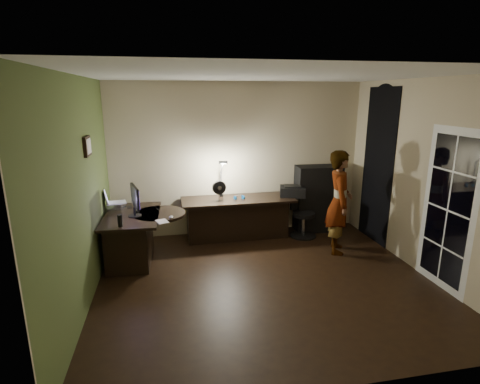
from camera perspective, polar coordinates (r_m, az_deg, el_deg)
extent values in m
cube|color=black|center=(5.28, 3.88, -13.41)|extent=(4.50, 4.00, 0.01)
cube|color=silver|center=(4.67, 4.47, 17.39)|extent=(4.50, 4.00, 0.01)
cube|color=#C1B18E|center=(6.72, -0.30, 4.98)|extent=(4.50, 0.01, 2.70)
cube|color=#C1B18E|center=(3.00, 14.23, -7.87)|extent=(4.50, 0.01, 2.70)
cube|color=#C1B18E|center=(4.75, -23.12, -0.28)|extent=(0.01, 4.00, 2.70)
cube|color=#C1B18E|center=(5.80, 26.21, 1.92)|extent=(0.01, 4.00, 2.70)
cube|color=#4A5B2A|center=(4.75, -22.94, -0.27)|extent=(0.00, 4.00, 2.70)
cube|color=black|center=(6.74, 20.25, 3.66)|extent=(0.01, 0.90, 2.60)
cube|color=white|center=(5.45, 29.12, -2.45)|extent=(0.02, 0.92, 2.10)
cube|color=black|center=(5.09, -22.29, 6.48)|extent=(0.04, 0.30, 0.25)
cube|color=black|center=(5.94, -15.90, -6.72)|extent=(0.84, 1.32, 0.74)
cube|color=black|center=(6.59, -0.31, -4.07)|extent=(1.95, 0.70, 0.73)
cube|color=black|center=(7.08, 11.71, -0.96)|extent=(0.83, 0.45, 1.22)
cube|color=silver|center=(6.16, -18.30, -2.03)|extent=(0.27, 0.25, 0.10)
cube|color=silver|center=(6.12, -18.42, -0.65)|extent=(0.36, 0.35, 0.21)
cube|color=black|center=(5.68, -15.82, -1.98)|extent=(0.22, 0.51, 0.33)
ellipsoid|color=silver|center=(5.52, -10.45, -3.77)|extent=(0.07, 0.10, 0.03)
cube|color=black|center=(6.20, -16.48, -2.21)|extent=(0.09, 0.15, 0.01)
cube|color=black|center=(5.98, -12.47, -2.55)|extent=(0.06, 0.14, 0.01)
cylinder|color=black|center=(5.31, -17.82, -4.19)|extent=(0.08, 0.08, 0.17)
cube|color=silver|center=(5.39, -11.77, -4.43)|extent=(0.20, 0.24, 0.01)
cube|color=black|center=(6.31, -3.20, 0.13)|extent=(0.25, 0.17, 0.36)
cube|color=#0A4B91|center=(6.44, -0.13, -0.81)|extent=(0.19, 0.13, 0.08)
cube|color=black|center=(6.71, 8.01, 0.16)|extent=(0.52, 0.45, 0.19)
cube|color=black|center=(6.54, -2.90, 2.36)|extent=(0.18, 0.34, 0.74)
cube|color=black|center=(6.75, 9.69, -3.34)|extent=(0.53, 0.53, 0.84)
imported|color=#D8A88C|center=(6.12, 14.87, -1.51)|extent=(0.56, 0.68, 1.65)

